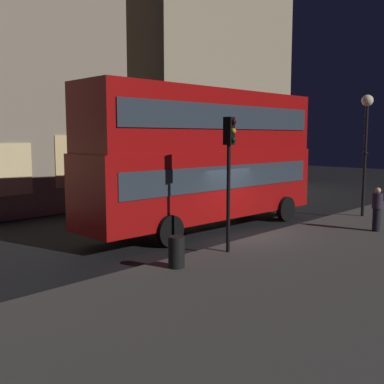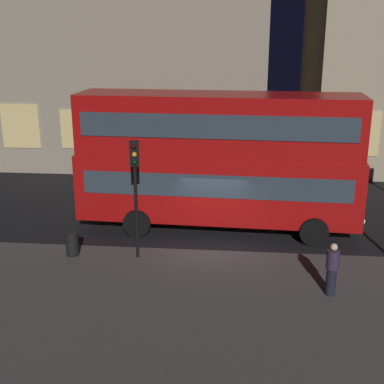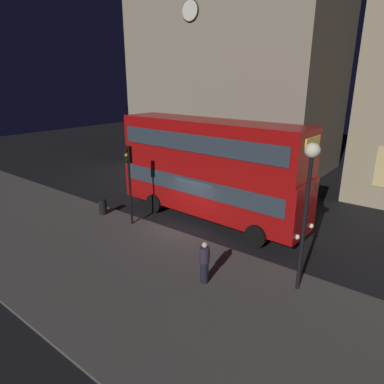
# 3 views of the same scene
# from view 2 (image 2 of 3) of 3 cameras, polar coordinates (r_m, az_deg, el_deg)

# --- Properties ---
(ground_plane) EXTENTS (80.00, 80.00, 0.00)m
(ground_plane) POSITION_cam_2_polar(r_m,az_deg,el_deg) (19.63, 2.22, -6.14)
(ground_plane) COLOR black
(sidewalk_slab) EXTENTS (44.00, 8.32, 0.12)m
(sidewalk_slab) POSITION_cam_2_polar(r_m,az_deg,el_deg) (15.42, 1.23, -12.95)
(sidewalk_slab) COLOR #423F3D
(sidewalk_slab) RESTS_ON ground
(building_with_clock) EXTENTS (16.93, 10.18, 17.73)m
(building_with_clock) POSITION_cam_2_polar(r_m,az_deg,el_deg) (33.24, -7.40, 19.14)
(building_with_clock) COLOR gray
(building_with_clock) RESTS_ON ground
(double_decker_bus) EXTENTS (11.40, 3.09, 5.53)m
(double_decker_bus) POSITION_cam_2_polar(r_m,az_deg,el_deg) (20.49, 2.91, 3.98)
(double_decker_bus) COLOR #9E0C0C
(double_decker_bus) RESTS_ON ground
(traffic_light_near_kerb) EXTENTS (0.37, 0.39, 4.21)m
(traffic_light_near_kerb) POSITION_cam_2_polar(r_m,az_deg,el_deg) (17.61, -6.32, 1.81)
(traffic_light_near_kerb) COLOR black
(traffic_light_near_kerb) RESTS_ON sidewalk_slab
(pedestrian) EXTENTS (0.39, 0.39, 1.69)m
(pedestrian) POSITION_cam_2_polar(r_m,az_deg,el_deg) (16.28, 15.23, -8.21)
(pedestrian) COLOR black
(pedestrian) RESTS_ON sidewalk_slab
(litter_bin) EXTENTS (0.46, 0.46, 0.88)m
(litter_bin) POSITION_cam_2_polar(r_m,az_deg,el_deg) (19.02, -13.11, -5.58)
(litter_bin) COLOR black
(litter_bin) RESTS_ON sidewalk_slab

